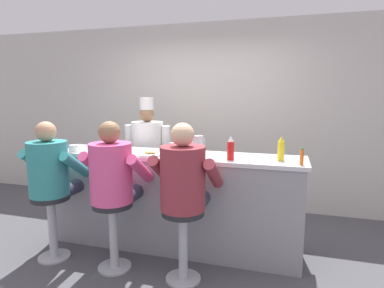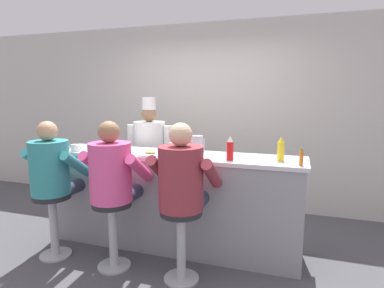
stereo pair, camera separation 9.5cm
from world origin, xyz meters
name	(u,v)px [view 1 (the left image)]	position (x,y,z in m)	size (l,w,h in m)	color
ground_plane	(163,258)	(0.00, 0.00, 0.00)	(20.00, 20.00, 0.00)	#4C4C51
wall_back	(206,116)	(0.00, 1.79, 1.35)	(10.00, 0.06, 2.70)	beige
diner_counter	(172,200)	(0.00, 0.29, 0.52)	(2.79, 0.58, 1.04)	gray
ketchup_bottle_red	(231,149)	(0.66, 0.15, 1.15)	(0.07, 0.07, 0.23)	red
mustard_bottle_yellow	(281,149)	(1.13, 0.26, 1.15)	(0.07, 0.07, 0.24)	yellow
hot_sauce_bottle_orange	(302,157)	(1.31, 0.11, 1.12)	(0.03, 0.03, 0.15)	orange
water_pitcher_clear	(197,146)	(0.32, 0.19, 1.15)	(0.14, 0.12, 0.22)	silver
breakfast_plate	(150,154)	(-0.18, 0.15, 1.06)	(0.28, 0.28, 0.05)	white
cereal_bowl	(123,148)	(-0.60, 0.32, 1.07)	(0.14, 0.14, 0.05)	white
coffee_mug_white	(73,148)	(-1.08, 0.08, 1.08)	(0.13, 0.09, 0.08)	white
coffee_mug_blue	(63,147)	(-1.23, 0.11, 1.09)	(0.12, 0.08, 0.09)	#4C7AB2
napkin_dispenser_chrome	(175,150)	(0.11, 0.10, 1.12)	(0.11, 0.07, 0.15)	silver
diner_seated_teal	(51,174)	(-1.08, -0.28, 0.88)	(0.58, 0.58, 1.42)	#B2B5BA
diner_seated_pink	(113,178)	(-0.38, -0.28, 0.89)	(0.60, 0.59, 1.43)	#B2B5BA
diner_seated_maroon	(184,184)	(0.33, -0.28, 0.90)	(0.60, 0.59, 1.44)	#B2B5BA
cook_in_whites_near	(148,154)	(-0.56, 0.92, 0.90)	(0.64, 0.41, 1.63)	#232328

